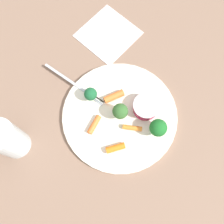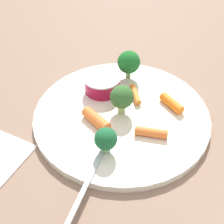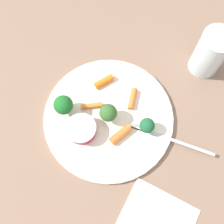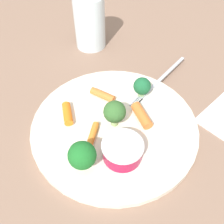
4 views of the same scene
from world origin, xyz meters
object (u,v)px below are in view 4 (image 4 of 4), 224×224
object	(u,v)px
carrot_stick_2	(103,95)
carrot_stick_3	(93,135)
broccoli_floret_1	(142,86)
drinking_glass	(90,22)
broccoli_floret_2	(82,155)
fork	(159,81)
plate	(114,126)
sauce_cup	(122,150)
broccoli_floret_0	(112,112)
carrot_stick_1	(67,114)
carrot_stick_0	(142,115)

from	to	relation	value
carrot_stick_2	carrot_stick_3	xyz separation A→B (m)	(0.08, 0.05, -0.00)
broccoli_floret_1	drinking_glass	world-z (taller)	drinking_glass
broccoli_floret_2	fork	size ratio (longest dim) A/B	0.29
plate	drinking_glass	world-z (taller)	drinking_glass
broccoli_floret_2	drinking_glass	size ratio (longest dim) A/B	0.46
plate	carrot_stick_2	size ratio (longest dim) A/B	5.90
broccoli_floret_1	carrot_stick_3	world-z (taller)	broccoli_floret_1
sauce_cup	carrot_stick_3	world-z (taller)	sauce_cup
carrot_stick_3	broccoli_floret_1	bearing A→B (deg)	-179.45
sauce_cup	broccoli_floret_1	bearing A→B (deg)	-153.80
fork	drinking_glass	world-z (taller)	drinking_glass
broccoli_floret_0	drinking_glass	world-z (taller)	drinking_glass
carrot_stick_1	carrot_stick_2	distance (m)	0.08
broccoli_floret_0	carrot_stick_3	bearing A→B (deg)	-7.26
broccoli_floret_1	carrot_stick_2	xyz separation A→B (m)	(0.05, -0.05, -0.02)
sauce_cup	carrot_stick_2	distance (m)	0.13
carrot_stick_0	broccoli_floret_1	bearing A→B (deg)	-141.03
carrot_stick_3	fork	world-z (taller)	carrot_stick_3
broccoli_floret_2	fork	distance (m)	0.24
fork	broccoli_floret_2	bearing A→B (deg)	7.62
plate	sauce_cup	size ratio (longest dim) A/B	4.47
broccoli_floret_1	carrot_stick_1	bearing A→B (deg)	-26.00
carrot_stick_2	fork	size ratio (longest dim) A/B	0.26
broccoli_floret_0	broccoli_floret_2	distance (m)	0.09
carrot_stick_1	drinking_glass	xyz separation A→B (m)	(-0.19, -0.14, 0.04)
carrot_stick_1	carrot_stick_3	distance (m)	0.06
plate	broccoli_floret_0	bearing A→B (deg)	-48.00
broccoli_floret_2	carrot_stick_2	xyz separation A→B (m)	(-0.13, -0.08, -0.03)
broccoli_floret_2	carrot_stick_1	distance (m)	0.11
broccoli_floret_2	carrot_stick_2	distance (m)	0.15
plate	carrot_stick_0	world-z (taller)	carrot_stick_0
broccoli_floret_1	carrot_stick_2	world-z (taller)	broccoli_floret_1
carrot_stick_0	drinking_glass	size ratio (longest dim) A/B	0.44
carrot_stick_2	sauce_cup	bearing A→B (deg)	57.31
carrot_stick_2	fork	distance (m)	0.12
carrot_stick_2	carrot_stick_3	bearing A→B (deg)	33.90
broccoli_floret_0	carrot_stick_1	size ratio (longest dim) A/B	1.11
plate	carrot_stick_0	bearing A→B (deg)	146.59
carrot_stick_2	drinking_glass	xyz separation A→B (m)	(-0.12, -0.15, 0.04)
broccoli_floret_2	carrot_stick_3	distance (m)	0.06
broccoli_floret_0	fork	size ratio (longest dim) A/B	0.27
broccoli_floret_1	fork	distance (m)	0.06
plate	drinking_glass	bearing A→B (deg)	-125.29
broccoli_floret_1	carrot_stick_1	world-z (taller)	broccoli_floret_1
broccoli_floret_0	fork	distance (m)	0.15
broccoli_floret_0	fork	world-z (taller)	broccoli_floret_0
plate	carrot_stick_3	bearing A→B (deg)	-10.25
broccoli_floret_1	broccoli_floret_2	world-z (taller)	broccoli_floret_2
carrot_stick_1	fork	distance (m)	0.20
broccoli_floret_0	sauce_cup	bearing A→B (deg)	56.04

